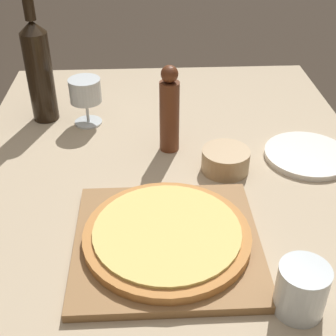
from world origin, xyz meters
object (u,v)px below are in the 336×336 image
object	(u,v)px
pizza	(167,234)
wine_glass	(85,93)
wine_bottle	(39,70)
small_bowl	(226,160)
pepper_mill	(169,111)

from	to	relation	value
pizza	wine_glass	world-z (taller)	wine_glass
wine_bottle	small_bowl	xyz separation A→B (m)	(0.46, -0.28, -0.12)
pizza	wine_glass	size ratio (longest dim) A/B	2.44
pizza	wine_glass	bearing A→B (deg)	111.17
pizza	pepper_mill	distance (m)	0.36
pepper_mill	small_bowl	world-z (taller)	pepper_mill
wine_bottle	wine_glass	bearing A→B (deg)	-16.13
wine_bottle	small_bowl	distance (m)	0.55
pizza	wine_bottle	world-z (taller)	wine_bottle
pepper_mill	small_bowl	distance (m)	0.18
pizza	wine_glass	xyz separation A→B (m)	(-0.19, 0.50, 0.06)
wine_bottle	pepper_mill	distance (m)	0.38
small_bowl	wine_glass	bearing A→B (deg)	144.13
pizza	wine_bottle	size ratio (longest dim) A/B	0.91
wine_bottle	wine_glass	xyz separation A→B (m)	(0.12, -0.03, -0.05)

